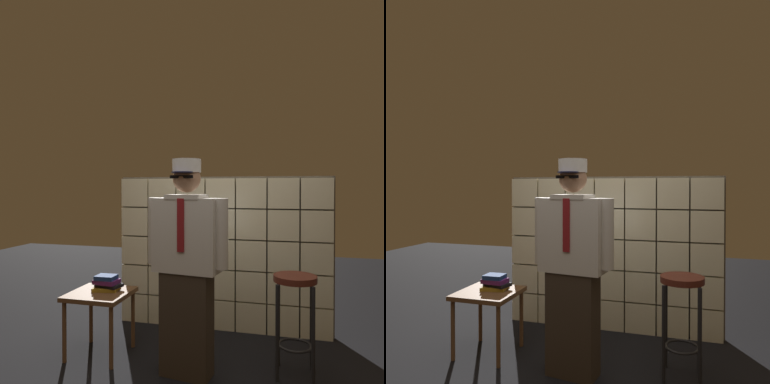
% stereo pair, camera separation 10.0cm
% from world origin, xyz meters
% --- Properties ---
extents(glass_block_wall, '(2.28, 0.10, 1.63)m').
position_xyz_m(glass_block_wall, '(-0.00, 1.39, 0.80)').
color(glass_block_wall, beige).
rests_on(glass_block_wall, ground).
extents(standing_person, '(0.69, 0.32, 1.72)m').
position_xyz_m(standing_person, '(-0.08, 0.35, 0.90)').
color(standing_person, '#382D23').
rests_on(standing_person, ground).
extents(bar_stool, '(0.34, 0.34, 0.80)m').
position_xyz_m(bar_stool, '(0.75, 0.57, 0.59)').
color(bar_stool, '#592319').
rests_on(bar_stool, ground).
extents(side_table, '(0.52, 0.52, 0.56)m').
position_xyz_m(side_table, '(-0.93, 0.52, 0.49)').
color(side_table, brown).
rests_on(side_table, ground).
extents(book_stack, '(0.28, 0.22, 0.14)m').
position_xyz_m(book_stack, '(-0.90, 0.58, 0.63)').
color(book_stack, olive).
rests_on(book_stack, side_table).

